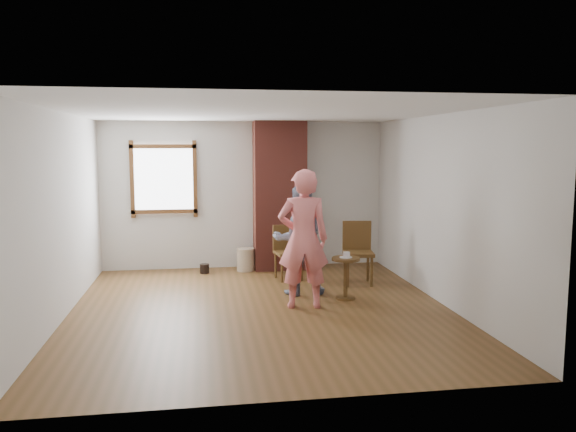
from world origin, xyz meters
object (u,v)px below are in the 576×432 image
object	(u,v)px
stoneware_crock	(246,259)
man	(299,240)
dining_chair_right	(358,249)
person_pink	(303,239)
dining_chair_left	(287,249)
side_table	(346,271)

from	to	relation	value
stoneware_crock	man	xyz separation A→B (m)	(0.66, -1.67, 0.60)
dining_chair_right	person_pink	distance (m)	1.69
stoneware_crock	man	world-z (taller)	man
stoneware_crock	man	distance (m)	1.89
man	dining_chair_left	bearing A→B (deg)	-88.11
dining_chair_right	person_pink	xyz separation A→B (m)	(-1.10, -1.22, 0.38)
dining_chair_left	person_pink	world-z (taller)	person_pink
dining_chair_left	man	world-z (taller)	man
dining_chair_right	person_pink	size ratio (longest dim) A/B	0.53
dining_chair_right	man	world-z (taller)	man
man	side_table	bearing A→B (deg)	146.52
side_table	person_pink	bearing A→B (deg)	-155.24
side_table	man	distance (m)	0.82
dining_chair_right	man	xyz separation A→B (m)	(-1.03, -0.51, 0.25)
stoneware_crock	dining_chair_left	bearing A→B (deg)	-47.79
stoneware_crock	dining_chair_left	world-z (taller)	dining_chair_left
dining_chair_right	side_table	distance (m)	1.01
stoneware_crock	dining_chair_left	size ratio (longest dim) A/B	0.45
dining_chair_right	man	size ratio (longest dim) A/B	0.61
dining_chair_right	man	bearing A→B (deg)	-145.64
stoneware_crock	side_table	distance (m)	2.43
stoneware_crock	man	bearing A→B (deg)	-68.41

